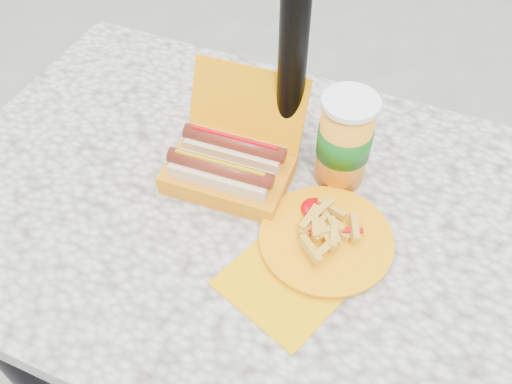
% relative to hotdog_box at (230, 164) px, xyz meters
% --- Properties ---
extents(ground, '(60.00, 60.00, 0.00)m').
position_rel_hotdog_box_xyz_m(ground, '(0.07, -0.04, -0.79)').
color(ground, slate).
extents(picnic_table, '(1.20, 0.80, 0.75)m').
position_rel_hotdog_box_xyz_m(picnic_table, '(0.07, -0.04, -0.15)').
color(picnic_table, beige).
rests_on(picnic_table, ground).
extents(hotdog_box, '(0.23, 0.22, 0.17)m').
position_rel_hotdog_box_xyz_m(hotdog_box, '(0.00, 0.00, 0.00)').
color(hotdog_box, orange).
rests_on(hotdog_box, picnic_table).
extents(fries_plate, '(0.26, 0.33, 0.05)m').
position_rel_hotdog_box_xyz_m(fries_plate, '(0.21, -0.08, -0.03)').
color(fries_plate, '#E39D00').
rests_on(fries_plate, picnic_table).
extents(soda_cup, '(0.10, 0.10, 0.18)m').
position_rel_hotdog_box_xyz_m(soda_cup, '(0.19, 0.08, 0.05)').
color(soda_cup, orange).
rests_on(soda_cup, picnic_table).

